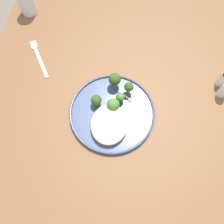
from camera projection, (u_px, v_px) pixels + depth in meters
The scene contains 20 objects.
ground at pixel (113, 154), 1.39m from camera, with size 6.00×6.00×0.00m, color #665B51.
wooden_dining_table at pixel (114, 121), 0.78m from camera, with size 1.40×1.00×0.74m.
dinner_plate at pixel (112, 113), 0.70m from camera, with size 0.29×0.29×0.02m.
noodle_bed at pixel (109, 124), 0.66m from camera, with size 0.14×0.12×0.04m.
seared_scallop_large_seared at pixel (111, 118), 0.67m from camera, with size 0.04×0.04×0.01m.
seared_scallop_on_noodles at pixel (104, 136), 0.65m from camera, with size 0.03×0.03×0.02m.
seared_scallop_front_small at pixel (121, 120), 0.67m from camera, with size 0.03×0.03×0.02m.
seared_scallop_left_edge at pixel (115, 123), 0.67m from camera, with size 0.02×0.02×0.02m.
seared_scallop_half_hidden at pixel (102, 128), 0.66m from camera, with size 0.03×0.03×0.01m.
broccoli_floret_split_head at pixel (115, 79), 0.70m from camera, with size 0.04×0.04×0.06m.
broccoli_floret_beside_noodles at pixel (120, 97), 0.69m from camera, with size 0.03×0.03×0.04m.
broccoli_floret_rear_charred at pixel (113, 105), 0.67m from camera, with size 0.04×0.04×0.06m.
broccoli_floret_near_rim at pixel (96, 100), 0.68m from camera, with size 0.04×0.04×0.05m.
broccoli_floret_right_tilted at pixel (129, 87), 0.69m from camera, with size 0.03×0.03×0.05m.
onion_sliver_curled_piece at pixel (125, 96), 0.71m from camera, with size 0.06×0.01×0.00m, color silver.
onion_sliver_long_sliver at pixel (111, 114), 0.69m from camera, with size 0.06×0.01×0.00m, color silver.
onion_sliver_short_strip at pixel (116, 98), 0.71m from camera, with size 0.05×0.01×0.00m, color silver.
water_glass at pixel (26, 2), 0.84m from camera, with size 0.07×0.07×0.11m.
dinner_fork at pixel (39, 57), 0.79m from camera, with size 0.17×0.11×0.00m.
pepper_shaker at pixel (224, 79), 0.72m from camera, with size 0.03×0.03×0.07m.
Camera 1 is at (-0.26, -0.02, 1.39)m, focal length 32.78 mm.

